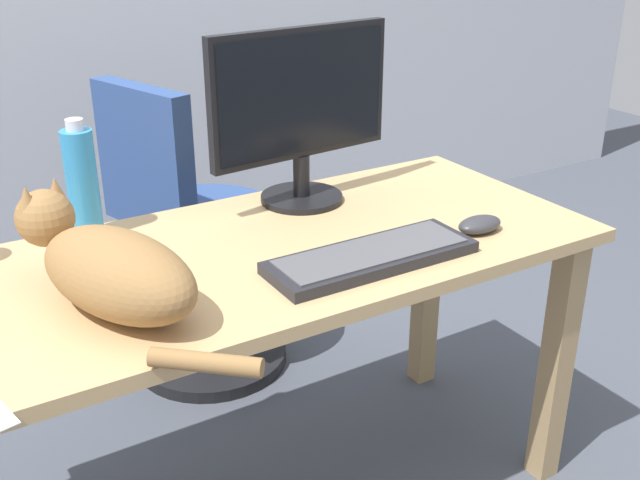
{
  "coord_description": "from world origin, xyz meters",
  "views": [
    {
      "loc": [
        -0.63,
        -1.31,
        1.37
      ],
      "look_at": [
        0.08,
        -0.14,
        0.76
      ],
      "focal_mm": 42.75,
      "sensor_mm": 36.0,
      "label": 1
    }
  ],
  "objects_px": {
    "spray_bottle": "(82,183)",
    "keyboard": "(371,257)",
    "monitor": "(301,110)",
    "computer_mouse": "(480,224)",
    "cat": "(110,267)",
    "office_chair": "(192,253)"
  },
  "relations": [
    {
      "from": "spray_bottle",
      "to": "keyboard",
      "type": "bearing_deg",
      "value": -44.07
    },
    {
      "from": "keyboard",
      "to": "spray_bottle",
      "type": "relative_size",
      "value": 1.69
    },
    {
      "from": "monitor",
      "to": "computer_mouse",
      "type": "bearing_deg",
      "value": -57.18
    },
    {
      "from": "monitor",
      "to": "cat",
      "type": "xyz_separation_m",
      "value": [
        -0.56,
        -0.29,
        -0.15
      ]
    },
    {
      "from": "keyboard",
      "to": "computer_mouse",
      "type": "relative_size",
      "value": 4.0
    },
    {
      "from": "office_chair",
      "to": "computer_mouse",
      "type": "xyz_separation_m",
      "value": [
        0.36,
        -0.84,
        0.32
      ]
    },
    {
      "from": "monitor",
      "to": "spray_bottle",
      "type": "distance_m",
      "value": 0.52
    },
    {
      "from": "office_chair",
      "to": "spray_bottle",
      "type": "bearing_deg",
      "value": -133.57
    },
    {
      "from": "keyboard",
      "to": "cat",
      "type": "bearing_deg",
      "value": 170.32
    },
    {
      "from": "monitor",
      "to": "cat",
      "type": "height_order",
      "value": "monitor"
    },
    {
      "from": "computer_mouse",
      "to": "spray_bottle",
      "type": "distance_m",
      "value": 0.87
    },
    {
      "from": "office_chair",
      "to": "monitor",
      "type": "bearing_deg",
      "value": -75.99
    },
    {
      "from": "office_chair",
      "to": "keyboard",
      "type": "bearing_deg",
      "value": -85.79
    },
    {
      "from": "cat",
      "to": "keyboard",
      "type": "bearing_deg",
      "value": -9.68
    },
    {
      "from": "office_chair",
      "to": "computer_mouse",
      "type": "relative_size",
      "value": 8.48
    },
    {
      "from": "cat",
      "to": "office_chair",
      "type": "bearing_deg",
      "value": 59.82
    },
    {
      "from": "computer_mouse",
      "to": "office_chair",
      "type": "bearing_deg",
      "value": 112.99
    },
    {
      "from": "keyboard",
      "to": "computer_mouse",
      "type": "distance_m",
      "value": 0.29
    },
    {
      "from": "computer_mouse",
      "to": "spray_bottle",
      "type": "bearing_deg",
      "value": 149.93
    },
    {
      "from": "office_chair",
      "to": "spray_bottle",
      "type": "xyz_separation_m",
      "value": [
        -0.39,
        -0.41,
        0.42
      ]
    },
    {
      "from": "computer_mouse",
      "to": "spray_bottle",
      "type": "relative_size",
      "value": 0.42
    },
    {
      "from": "monitor",
      "to": "spray_bottle",
      "type": "height_order",
      "value": "monitor"
    }
  ]
}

